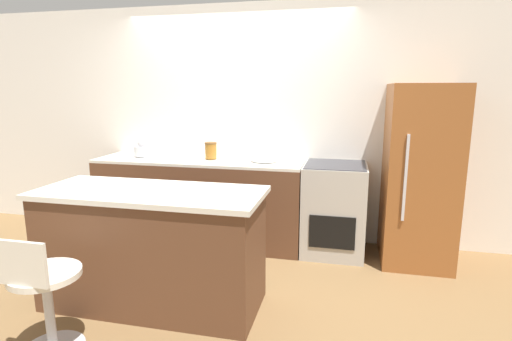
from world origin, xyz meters
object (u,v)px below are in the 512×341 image
kettle (143,149)px  mixing_bowl (264,157)px  oven_range (334,209)px  stool_chair (44,296)px  refrigerator (419,175)px

kettle → mixing_bowl: bearing=0.0°
oven_range → mixing_bowl: 0.90m
kettle → mixing_bowl: size_ratio=0.71×
stool_chair → mixing_bowl: 2.41m
refrigerator → stool_chair: bearing=-140.4°
stool_chair → mixing_bowl: size_ratio=2.98×
kettle → oven_range: bearing=-0.6°
oven_range → kettle: bearing=179.4°
oven_range → kettle: kettle is taller
stool_chair → refrigerator: bearing=39.6°
oven_range → stool_chair: (-1.71, -2.11, -0.06)m
kettle → mixing_bowl: (1.41, 0.00, -0.04)m
mixing_bowl → oven_range: bearing=-1.7°
oven_range → mixing_bowl: bearing=178.3°
oven_range → refrigerator: bearing=-2.4°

